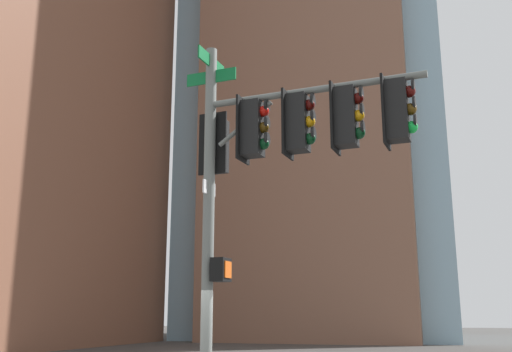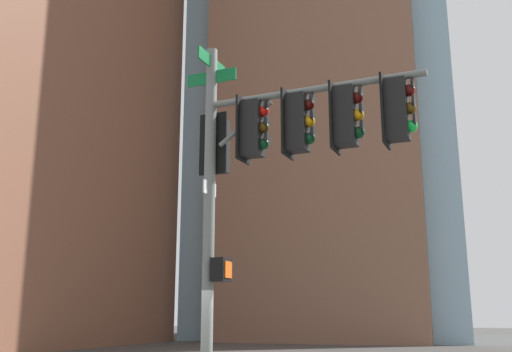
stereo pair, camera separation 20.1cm
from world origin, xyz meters
TOP-DOWN VIEW (x-y plane):
  - signal_pole_assembly at (0.06, 1.57)m, footprint 1.13×4.35m
  - building_brick_nearside at (-23.98, -26.34)m, footprint 25.02×16.19m
  - building_brick_midblock at (-43.77, -6.14)m, footprint 18.53×17.30m

SIDE VIEW (x-z plane):
  - signal_pole_assembly at x=0.06m, z-range 1.34..8.29m
  - building_brick_midblock at x=-43.77m, z-range 0.00..48.97m
  - building_brick_nearside at x=-23.98m, z-range 0.00..51.96m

